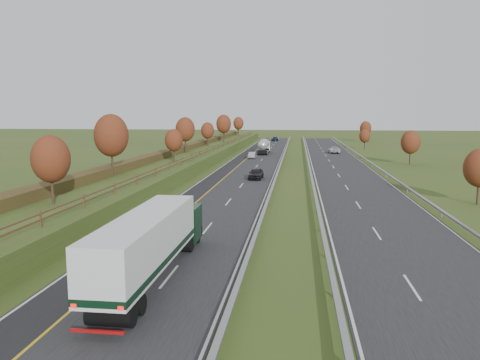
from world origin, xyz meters
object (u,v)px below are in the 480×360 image
at_px(road_tanker, 264,146).
at_px(car_oncoming, 334,150).
at_px(box_lorry, 152,241).
at_px(car_silver_mid, 252,155).
at_px(car_small_far, 275,139).
at_px(car_dark_near, 256,173).

height_order(road_tanker, car_oncoming, road_tanker).
bearing_deg(box_lorry, car_silver_mid, 91.15).
distance_m(car_silver_mid, car_oncoming, 24.80).
height_order(box_lorry, road_tanker, box_lorry).
relative_size(box_lorry, car_small_far, 3.36).
relative_size(car_silver_mid, car_oncoming, 0.74).
height_order(box_lorry, car_silver_mid, box_lorry).
relative_size(road_tanker, car_dark_near, 2.37).
xyz_separation_m(car_dark_near, car_small_far, (-2.04, 98.43, -0.10)).
relative_size(car_small_far, car_oncoming, 0.86).
distance_m(box_lorry, car_dark_near, 43.27).
xyz_separation_m(car_dark_near, car_oncoming, (15.05, 48.49, -0.02)).
distance_m(box_lorry, car_oncoming, 93.31).
bearing_deg(car_silver_mid, box_lorry, -87.88).
distance_m(road_tanker, car_small_far, 53.46).
bearing_deg(road_tanker, car_small_far, 89.93).
bearing_deg(road_tanker, car_oncoming, 11.56).
height_order(box_lorry, car_dark_near, box_lorry).
distance_m(car_dark_near, car_small_far, 98.45).
xyz_separation_m(road_tanker, car_dark_near, (2.10, -44.98, -1.01)).
height_order(road_tanker, car_small_far, road_tanker).
distance_m(box_lorry, road_tanker, 88.17).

